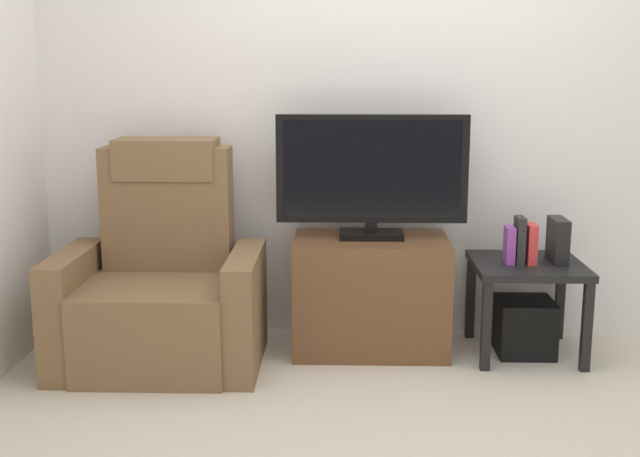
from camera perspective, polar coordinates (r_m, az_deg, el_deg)
name	(u,v)px	position (r m, az deg, el deg)	size (l,w,h in m)	color
ground_plane	(403,417)	(3.45, 5.90, -13.22)	(6.40, 6.40, 0.00)	beige
wall_back	(391,93)	(4.26, 5.12, 9.63)	(6.40, 0.06, 2.60)	silver
tv_stand	(370,294)	(4.11, 3.62, -4.67)	(0.78, 0.49, 0.58)	brown
television	(372,173)	(4.00, 3.72, 3.95)	(0.96, 0.20, 0.62)	black
recliner_armchair	(162,287)	(4.01, -11.20, -4.10)	(0.98, 0.78, 1.08)	brown
side_table	(527,277)	(4.14, 14.54, -3.36)	(0.54, 0.54, 0.48)	black
subwoofer_box	(524,327)	(4.21, 14.36, -6.79)	(0.28, 0.28, 0.28)	black
book_leftmost	(509,245)	(4.06, 13.35, -1.15)	(0.04, 0.10, 0.18)	purple
book_middle	(519,240)	(4.07, 14.03, -0.81)	(0.04, 0.12, 0.23)	#262626
book_rightmost	(531,244)	(4.08, 14.78, -1.06)	(0.04, 0.13, 0.20)	red
game_console	(558,240)	(4.14, 16.59, -0.81)	(0.07, 0.20, 0.22)	black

